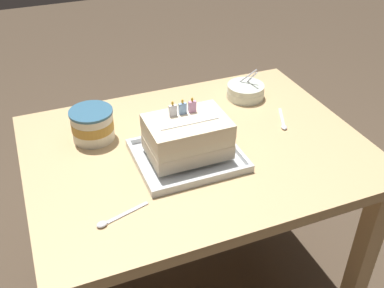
% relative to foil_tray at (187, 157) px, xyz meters
% --- Properties ---
extents(dining_table, '(1.04, 0.79, 0.72)m').
position_rel_foil_tray_xyz_m(dining_table, '(0.05, 0.05, -0.11)').
color(dining_table, tan).
rests_on(dining_table, ground_plane).
extents(foil_tray, '(0.31, 0.27, 0.02)m').
position_rel_foil_tray_xyz_m(foil_tray, '(0.00, 0.00, 0.00)').
color(foil_tray, silver).
rests_on(foil_tray, dining_table).
extents(birthday_cake, '(0.23, 0.16, 0.16)m').
position_rel_foil_tray_xyz_m(birthday_cake, '(-0.00, 0.00, 0.07)').
color(birthday_cake, beige).
rests_on(birthday_cake, foil_tray).
extents(bowl_stack, '(0.14, 0.14, 0.11)m').
position_rel_foil_tray_xyz_m(bowl_stack, '(0.34, 0.28, 0.02)').
color(bowl_stack, silver).
rests_on(bowl_stack, dining_table).
extents(ice_cream_tub, '(0.14, 0.14, 0.10)m').
position_rel_foil_tray_xyz_m(ice_cream_tub, '(-0.24, 0.22, 0.04)').
color(ice_cream_tub, silver).
rests_on(ice_cream_tub, dining_table).
extents(serving_spoon_near_tray, '(0.15, 0.06, 0.01)m').
position_rel_foil_tray_xyz_m(serving_spoon_near_tray, '(-0.28, -0.18, -0.00)').
color(serving_spoon_near_tray, silver).
rests_on(serving_spoon_near_tray, dining_table).
extents(serving_spoon_by_bowls, '(0.07, 0.13, 0.01)m').
position_rel_foil_tray_xyz_m(serving_spoon_by_bowls, '(0.37, 0.06, -0.00)').
color(serving_spoon_by_bowls, silver).
rests_on(serving_spoon_by_bowls, dining_table).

